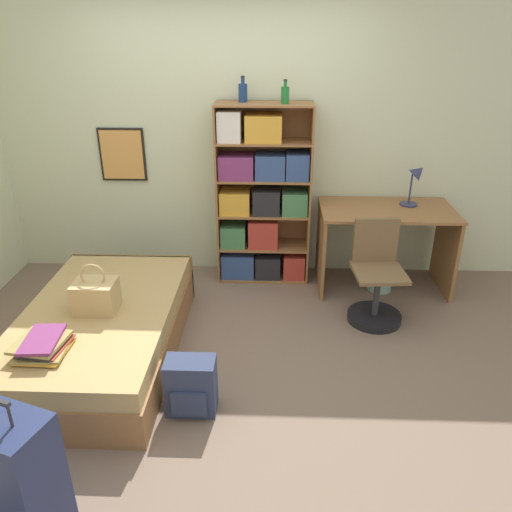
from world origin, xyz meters
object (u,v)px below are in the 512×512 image
object	(u,v)px
handbag	(96,295)
desk_lamp	(416,178)
book_stack_on_bed	(43,346)
waste_bin	(380,278)
suitcase	(4,475)
bed	(103,330)
bottle_green	(243,92)
backpack	(191,386)
desk	(385,234)
bottle_brown	(285,94)
desk_chair	(376,289)
bookcase	(260,201)

from	to	relation	value
handbag	desk_lamp	xyz separation A→B (m)	(2.50, 1.31, 0.51)
book_stack_on_bed	waste_bin	bearing A→B (deg)	34.47
book_stack_on_bed	suitcase	distance (m)	0.90
bed	bottle_green	bearing A→B (deg)	54.36
suitcase	backpack	world-z (taller)	suitcase
desk_lamp	suitcase	bearing A→B (deg)	-132.57
desk	waste_bin	distance (m)	0.42
suitcase	bottle_brown	xyz separation A→B (m)	(1.31, 2.72, 1.37)
book_stack_on_bed	backpack	size ratio (longest dim) A/B	0.91
bed	backpack	size ratio (longest dim) A/B	4.89
bottle_brown	waste_bin	bearing A→B (deg)	-11.44
bottle_green	waste_bin	bearing A→B (deg)	-11.80
suitcase	bottle_green	size ratio (longest dim) A/B	3.90
bed	desk_lamp	size ratio (longest dim) A/B	4.68
bottle_green	desk_chair	distance (m)	2.00
waste_bin	handbag	bearing A→B (deg)	-153.17
desk	backpack	xyz separation A→B (m)	(-1.51, -1.74, -0.35)
bed	handbag	bearing A→B (deg)	-80.36
bottle_green	backpack	bearing A→B (deg)	-96.54
waste_bin	bed	bearing A→B (deg)	-154.16
bookcase	bed	bearing A→B (deg)	-130.54
bookcase	bottle_green	distance (m)	0.97
bottle_green	desk	distance (m)	1.77
suitcase	waste_bin	size ratio (longest dim) A/B	3.48
bookcase	desk	size ratio (longest dim) A/B	1.40
backpack	bottle_green	bearing A→B (deg)	83.46
bottle_green	bottle_brown	size ratio (longest dim) A/B	1.10
bottle_brown	desk_chair	bearing A→B (deg)	-41.84
desk	desk_chair	distance (m)	0.65
book_stack_on_bed	bookcase	xyz separation A→B (m)	(1.28, 1.88, 0.32)
handbag	waste_bin	bearing A→B (deg)	26.83
bookcase	waste_bin	bearing A→B (deg)	-11.39
bottle_green	suitcase	bearing A→B (deg)	-108.82
book_stack_on_bed	desk_chair	world-z (taller)	desk_chair
handbag	desk_chair	xyz separation A→B (m)	(2.10, 0.63, -0.25)
desk	desk_chair	xyz separation A→B (m)	(-0.16, -0.57, -0.26)
bottle_green	desk	xyz separation A→B (m)	(1.29, -0.20, -1.20)
book_stack_on_bed	waste_bin	world-z (taller)	book_stack_on_bed
suitcase	desk	distance (m)	3.44
handbag	bed	bearing A→B (deg)	99.64
desk	suitcase	bearing A→B (deg)	-130.77
bottle_brown	desk_lamp	distance (m)	1.37
suitcase	bottle_green	bearing A→B (deg)	71.18
bottle_green	waste_bin	distance (m)	2.08
waste_bin	book_stack_on_bed	bearing A→B (deg)	-145.53
book_stack_on_bed	desk	xyz separation A→B (m)	(2.42, 1.72, 0.08)
bookcase	backpack	size ratio (longest dim) A/B	4.39
waste_bin	bottle_brown	bearing A→B (deg)	168.56
handbag	book_stack_on_bed	size ratio (longest dim) A/B	1.06
suitcase	bottle_brown	distance (m)	3.32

